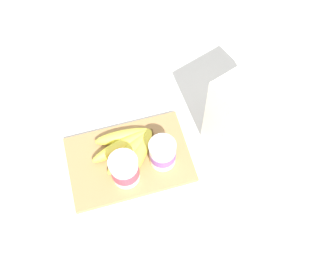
{
  "coord_description": "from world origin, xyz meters",
  "views": [
    {
      "loc": [
        0.01,
        0.43,
        0.93
      ],
      "look_at": [
        -0.11,
        0.0,
        0.07
      ],
      "focal_mm": 39.47,
      "sensor_mm": 36.0,
      "label": 1
    }
  ],
  "objects": [
    {
      "name": "banana_bunch",
      "position": [
        -0.01,
        -0.02,
        0.03
      ],
      "size": [
        0.19,
        0.16,
        0.04
      ],
      "color": "yellow",
      "rests_on": "cutting_board"
    },
    {
      "name": "cutting_board",
      "position": [
        0.0,
        0.0,
        0.01
      ],
      "size": [
        0.33,
        0.22,
        0.02
      ],
      "primitive_type": "cube",
      "color": "#A37A4C",
      "rests_on": "ground_plane"
    },
    {
      "name": "yogurt_cup_front",
      "position": [
        -0.09,
        0.03,
        0.06
      ],
      "size": [
        0.07,
        0.07,
        0.09
      ],
      "color": "white",
      "rests_on": "cutting_board"
    },
    {
      "name": "ground_plane",
      "position": [
        0.0,
        0.0,
        0.0
      ],
      "size": [
        2.4,
        2.4,
        0.0
      ],
      "primitive_type": "plane",
      "color": "silver"
    },
    {
      "name": "cereal_box",
      "position": [
        -0.32,
        -0.01,
        0.13
      ],
      "size": [
        0.21,
        0.14,
        0.25
      ],
      "primitive_type": "cube",
      "rotation": [
        0.0,
        0.0,
        3.47
      ],
      "color": "white",
      "rests_on": "ground_plane"
    },
    {
      "name": "yogurt_cup_back",
      "position": [
        0.02,
        0.05,
        0.06
      ],
      "size": [
        0.07,
        0.07,
        0.1
      ],
      "color": "white",
      "rests_on": "cutting_board"
    }
  ]
}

